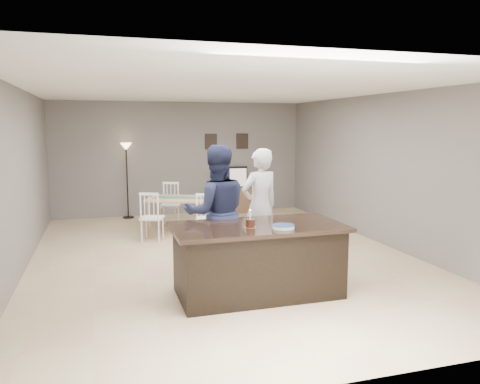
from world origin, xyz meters
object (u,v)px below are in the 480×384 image
object	(u,v)px
tv_console	(231,200)
woman	(260,206)
birthday_cake	(250,223)
kitchen_island	(258,259)
plate_stack	(283,227)
man	(216,213)
dining_table	(187,204)
floor_lamp	(126,160)
television	(230,178)

from	to	relation	value
tv_console	woman	world-z (taller)	woman
tv_console	birthday_cake	xyz separation A→B (m)	(-1.34, -5.68, 0.65)
kitchen_island	plate_stack	bearing A→B (deg)	-50.52
man	dining_table	xyz separation A→B (m)	(0.11, 2.93, -0.35)
woman	man	size ratio (longest dim) A/B	0.95
man	floor_lamp	bearing A→B (deg)	-75.46
tv_console	birthday_cake	world-z (taller)	birthday_cake
plate_stack	kitchen_island	bearing A→B (deg)	129.48
kitchen_island	floor_lamp	xyz separation A→B (m)	(-1.29, 5.59, 0.90)
man	dining_table	distance (m)	2.95
tv_console	man	world-z (taller)	man
tv_console	man	xyz separation A→B (m)	(-1.55, -4.82, 0.64)
man	plate_stack	size ratio (longest dim) A/B	6.70
floor_lamp	woman	bearing A→B (deg)	-67.25
dining_table	floor_lamp	size ratio (longest dim) A/B	1.22
kitchen_island	floor_lamp	size ratio (longest dim) A/B	1.23
floor_lamp	television	bearing A→B (deg)	1.15
woman	floor_lamp	xyz separation A→B (m)	(-1.78, 4.24, 0.46)
woman	television	bearing A→B (deg)	-115.81
tv_console	dining_table	distance (m)	2.40
television	birthday_cake	world-z (taller)	same
man	floor_lamp	world-z (taller)	man
kitchen_island	plate_stack	world-z (taller)	plate_stack
dining_table	tv_console	bearing A→B (deg)	74.61
television	man	size ratio (longest dim) A/B	0.49
television	man	distance (m)	5.13
kitchen_island	plate_stack	size ratio (longest dim) A/B	7.68
kitchen_island	plate_stack	xyz separation A→B (m)	(0.23, -0.28, 0.47)
woman	kitchen_island	bearing A→B (deg)	53.61
tv_console	man	bearing A→B (deg)	-107.84
man	birthday_cake	size ratio (longest dim) A/B	8.31
man	tv_console	bearing A→B (deg)	-104.22
man	dining_table	size ratio (longest dim) A/B	0.88
kitchen_island	dining_table	bearing A→B (deg)	93.83
birthday_cake	man	bearing A→B (deg)	104.07
man	plate_stack	xyz separation A→B (m)	(0.58, -1.02, -0.02)
dining_table	man	bearing A→B (deg)	-70.15
woman	man	bearing A→B (deg)	19.18
woman	birthday_cake	distance (m)	1.59
kitchen_island	man	distance (m)	0.96
television	dining_table	bearing A→B (deg)	53.68
television	birthday_cake	xyz separation A→B (m)	(-1.34, -5.75, 0.09)
kitchen_island	floor_lamp	bearing A→B (deg)	102.97
birthday_cake	dining_table	xyz separation A→B (m)	(-0.11, 3.79, -0.36)
television	plate_stack	distance (m)	6.00
tv_console	floor_lamp	distance (m)	2.70
floor_lamp	tv_console	bearing A→B (deg)	-0.46
television	kitchen_island	bearing A→B (deg)	77.99
television	birthday_cake	distance (m)	5.91
woman	birthday_cake	xyz separation A→B (m)	(-0.63, -1.46, 0.06)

